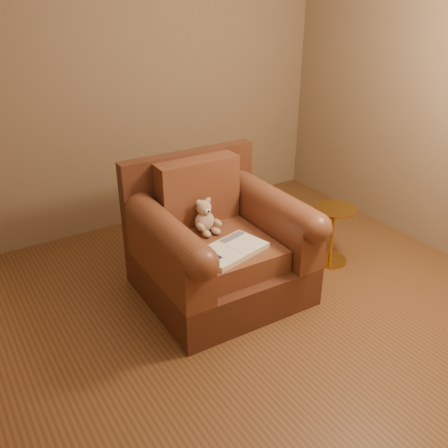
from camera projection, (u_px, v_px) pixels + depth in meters
floor at (253, 330)px, 3.35m from camera, size 4.00×4.00×0.00m
room at (262, 67)px, 2.58m from camera, size 4.02×4.02×2.71m
armchair at (217, 245)px, 3.63m from camera, size 1.10×1.05×0.97m
teddy_bear at (206, 219)px, 3.60m from camera, size 0.19×0.21×0.26m
guidebook at (231, 250)px, 3.35m from camera, size 0.52×0.39×0.04m
side_table at (332, 233)px, 4.05m from camera, size 0.35×0.35×0.49m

